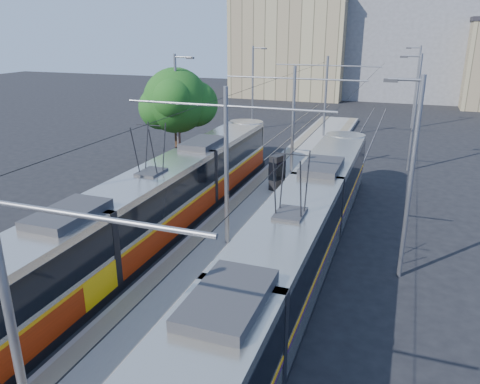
% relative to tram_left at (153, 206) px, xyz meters
% --- Properties ---
extents(ground, '(160.00, 160.00, 0.00)m').
position_rel_tram_left_xyz_m(ground, '(3.60, -7.77, -1.71)').
color(ground, black).
rests_on(ground, ground).
extents(platform, '(4.00, 50.00, 0.30)m').
position_rel_tram_left_xyz_m(platform, '(3.60, 9.23, -1.56)').
color(platform, gray).
rests_on(platform, ground).
extents(tactile_strip_left, '(0.70, 50.00, 0.01)m').
position_rel_tram_left_xyz_m(tactile_strip_left, '(2.15, 9.23, -1.40)').
color(tactile_strip_left, gray).
rests_on(tactile_strip_left, platform).
extents(tactile_strip_right, '(0.70, 50.00, 0.01)m').
position_rel_tram_left_xyz_m(tactile_strip_right, '(5.05, 9.23, -1.40)').
color(tactile_strip_right, gray).
rests_on(tactile_strip_right, platform).
extents(rails, '(8.71, 70.00, 0.03)m').
position_rel_tram_left_xyz_m(rails, '(3.60, 9.23, -1.69)').
color(rails, gray).
rests_on(rails, ground).
extents(tram_left, '(2.43, 28.41, 5.50)m').
position_rel_tram_left_xyz_m(tram_left, '(0.00, 0.00, 0.00)').
color(tram_left, black).
rests_on(tram_left, ground).
extents(tram_right, '(2.43, 30.07, 5.50)m').
position_rel_tram_left_xyz_m(tram_right, '(7.20, -2.80, 0.15)').
color(tram_right, black).
rests_on(tram_right, ground).
extents(catenary, '(9.20, 70.00, 7.00)m').
position_rel_tram_left_xyz_m(catenary, '(3.60, 6.38, 2.81)').
color(catenary, slate).
rests_on(catenary, platform).
extents(street_lamps, '(15.18, 38.22, 8.00)m').
position_rel_tram_left_xyz_m(street_lamps, '(3.60, 13.23, 2.47)').
color(street_lamps, slate).
rests_on(street_lamps, ground).
extents(shelter, '(0.88, 1.10, 2.12)m').
position_rel_tram_left_xyz_m(shelter, '(3.68, 8.25, -0.30)').
color(shelter, black).
rests_on(shelter, platform).
extents(tree, '(4.89, 4.52, 7.10)m').
position_rel_tram_left_xyz_m(tree, '(-4.03, 11.12, 3.09)').
color(tree, '#382314').
rests_on(tree, ground).
extents(building_left, '(16.32, 12.24, 14.27)m').
position_rel_tram_left_xyz_m(building_left, '(-6.40, 52.23, 5.44)').
color(building_left, tan).
rests_on(building_left, ground).
extents(building_centre, '(18.36, 14.28, 14.60)m').
position_rel_tram_left_xyz_m(building_centre, '(9.60, 56.23, 5.60)').
color(building_centre, gray).
rests_on(building_centre, ground).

